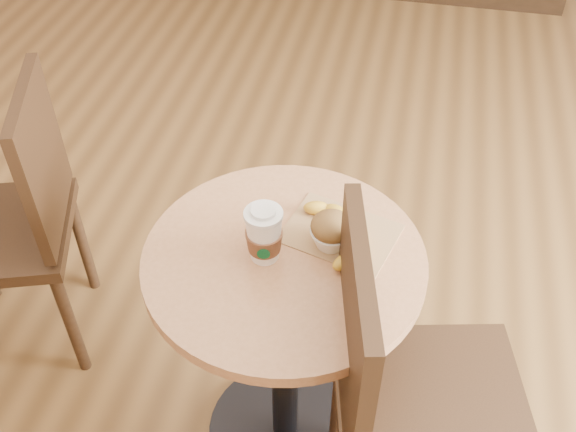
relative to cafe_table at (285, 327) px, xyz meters
The scene contains 7 objects.
cafe_table is the anchor object (origin of this frame).
chair_left 0.85m from the cafe_table, 165.16° to the left, with size 0.50×0.50×0.90m.
chair_right 0.33m from the cafe_table, 26.07° to the right, with size 0.50×0.50×0.96m.
kraft_bag 0.29m from the cafe_table, 40.35° to the left, with size 0.24×0.18×0.00m, color #9D774C.
coffee_cup 0.32m from the cafe_table, 166.72° to the right, with size 0.08×0.08×0.14m.
muffin 0.31m from the cafe_table, 29.39° to the left, with size 0.09×0.09×0.08m.
banana 0.30m from the cafe_table, 34.52° to the left, with size 0.17×0.21×0.03m, color gold, non-canonical shape.
Camera 1 is at (0.31, -0.93, 1.81)m, focal length 42.00 mm.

